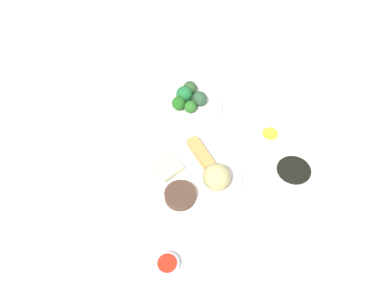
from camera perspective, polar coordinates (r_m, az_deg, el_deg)
tabletop at (r=1.19m, az=0.81°, el=-3.01°), size 2.20×2.20×0.02m
main_plate at (r=1.14m, az=-0.16°, el=-4.71°), size 0.28×0.28×0.02m
rice_scoop at (r=1.09m, az=3.45°, el=-4.59°), size 0.08×0.08×0.08m
spring_roll at (r=1.16m, az=1.21°, el=-1.30°), size 0.11×0.05×0.03m
crab_rangoon_wonton at (r=1.14m, az=-3.59°, el=-3.12°), size 0.10×0.10×0.01m
stir_fry_heap at (r=1.09m, az=-1.64°, el=-7.16°), size 0.08×0.08×0.02m
broccoli_plate at (r=1.31m, az=-0.26°, el=5.40°), size 0.21×0.21×0.01m
broccoli_floret_0 at (r=1.27m, az=-0.24°, el=5.22°), size 0.04×0.04×0.04m
broccoli_floret_1 at (r=1.30m, az=-1.08°, el=6.95°), size 0.05×0.05×0.05m
broccoli_floret_2 at (r=1.29m, az=1.08°, el=6.35°), size 0.05×0.05×0.05m
broccoli_floret_4 at (r=1.28m, az=-1.78°, el=5.72°), size 0.04×0.04×0.04m
broccoli_floret_5 at (r=1.33m, az=-0.28°, el=7.80°), size 0.05×0.05×0.05m
soy_sauce_bowl at (r=1.17m, az=13.84°, el=-4.04°), size 0.11×0.11×0.03m
soy_sauce_bowl_liquid at (r=1.16m, az=14.01°, el=-3.53°), size 0.09×0.09×0.00m
sauce_ramekin_hot_mustard at (r=1.25m, az=10.77°, el=1.07°), size 0.06×0.06×0.02m
sauce_ramekin_hot_mustard_liquid at (r=1.24m, az=10.85°, el=1.45°), size 0.05×0.05×0.00m
sauce_ramekin_sweet_and_sour at (r=1.02m, az=-3.45°, el=-16.51°), size 0.06×0.06×0.02m
sauce_ramekin_sweet_and_sour_liquid at (r=1.01m, az=-3.48°, el=-16.24°), size 0.05×0.05×0.00m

